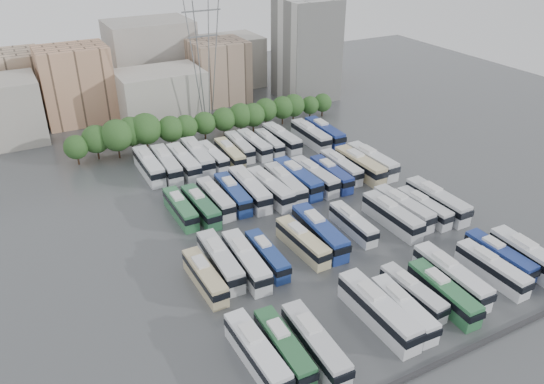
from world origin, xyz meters
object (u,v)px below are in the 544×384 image
bus_r1_s11 (403,208)px  bus_r2_s12 (360,165)px  bus_r2_s5 (250,189)px  bus_r3_s1 (149,165)px  bus_r2_s6 (270,188)px  bus_r2_s8 (297,178)px  bus_r0_s12 (499,256)px  bus_r3_s3 (184,162)px  bus_r2_s11 (341,167)px  bus_r3_s5 (213,156)px  bus_r0_s5 (378,310)px  bus_r2_s9 (314,176)px  bus_r1_s13 (437,200)px  bus_r0_s0 (257,352)px  bus_r2_s4 (233,193)px  bus_r0_s9 (451,276)px  bus_r1_s1 (220,261)px  bus_r1_s8 (353,223)px  bus_r3_s8 (254,144)px  bus_r3_s12 (311,135)px  bus_r3_s9 (269,142)px  bus_r0_s1 (284,347)px  bus_r3_s7 (240,146)px  bus_r0_s7 (413,292)px  bus_r0_s13 (531,258)px  bus_r1_s0 (205,276)px  bus_r1_s5 (303,241)px  bus_r0_s2 (315,343)px  bus_r2_s3 (215,198)px  bus_r0_s8 (443,292)px  bus_r1_s10 (392,215)px  bus_r2_s2 (201,206)px  bus_r0_s6 (403,309)px  apartment_tower (306,50)px  bus_r3_s13 (324,132)px  bus_r1_s6 (319,232)px  bus_r3_s4 (198,156)px  bus_r2_s7 (285,184)px  bus_r1_s3 (267,255)px  bus_r3_s2 (166,164)px  bus_r1_s2 (246,261)px

bus_r1_s11 → bus_r2_s12: size_ratio=0.94×
bus_r2_s5 → bus_r3_s1: size_ratio=1.03×
bus_r2_s6 → bus_r2_s8: 6.44m
bus_r0_s12 → bus_r3_s3: size_ratio=0.88×
bus_r2_s11 → bus_r3_s5: (-19.96, 16.57, -0.11)m
bus_r0_s5 → bus_r2_s9: bus_r0_s5 is taller
bus_r1_s13 → bus_r0_s0: bearing=-159.1°
bus_r0_s0 → bus_r2_s4: bus_r0_s0 is taller
bus_r0_s9 → bus_r0_s12: size_ratio=1.12×
bus_r1_s1 → bus_r1_s8: size_ratio=1.17×
bus_r3_s8 → bus_r2_s9: bearing=-81.6°
bus_r1_s11 → bus_r1_s1: bearing=176.4°
bus_r1_s13 → bus_r3_s12: 35.66m
bus_r3_s3 → bus_r3_s9: bearing=4.1°
bus_r2_s6 → bus_r0_s1: bearing=-117.9°
bus_r0_s9 → bus_r3_s7: size_ratio=1.11×
bus_r0_s7 → bus_r0_s13: bearing=-9.1°
bus_r1_s0 → bus_r3_s1: bearing=84.2°
bus_r1_s5 → bus_r3_s5: (0.01, 35.52, -0.08)m
bus_r1_s1 → bus_r1_s13: bearing=0.1°
bus_r1_s1 → bus_r0_s2: bearing=-78.5°
bus_r0_s12 → bus_r0_s13: (3.19, -2.71, 0.29)m
bus_r2_s3 → bus_r0_s8: bearing=-66.8°
bus_r0_s5 → bus_r1_s10: 24.15m
bus_r0_s2 → bus_r2_s2: 36.19m
bus_r0_s6 → bus_r2_s11: 41.34m
apartment_tower → bus_r0_s1: 97.69m
bus_r0_s1 → bus_r3_s13: size_ratio=0.87×
bus_r2_s12 → bus_r1_s6: bearing=-141.0°
bus_r3_s4 → bus_r3_s5: 3.13m
bus_r0_s6 → bus_r2_s5: bus_r2_s5 is taller
bus_r2_s7 → bus_r3_s1: bearing=138.9°
bus_r1_s3 → bus_r3_s2: bearing=97.0°
bus_r3_s4 → bus_r1_s8: bearing=-67.0°
bus_r3_s3 → bus_r3_s4: (3.33, 1.03, 0.07)m
bus_r2_s7 → bus_r2_s8: 3.23m
bus_r1_s6 → bus_r1_s13: bus_r1_s6 is taller
bus_r1_s5 → bus_r3_s3: size_ratio=0.90×
bus_r1_s8 → bus_r0_s1: bearing=-139.4°
bus_r1_s8 → bus_r0_s0: bearing=-143.9°
bus_r1_s6 → bus_r1_s0: bearing=-172.3°
bus_r1_s11 → bus_r2_s3: size_ratio=1.06×
bus_r0_s12 → bus_r1_s8: bearing=126.9°
bus_r0_s6 → bus_r1_s6: 19.77m
bus_r1_s2 → bus_r3_s1: bus_r3_s1 is taller
bus_r3_s9 → bus_r1_s1: bearing=-124.6°
bus_r0_s13 → bus_r3_s9: size_ratio=1.24×
apartment_tower → bus_r1_s5: (-39.14, -64.09, -11.19)m
bus_r0_s0 → bus_r2_s4: size_ratio=1.00×
bus_r0_s1 → bus_r0_s6: bus_r0_s1 is taller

